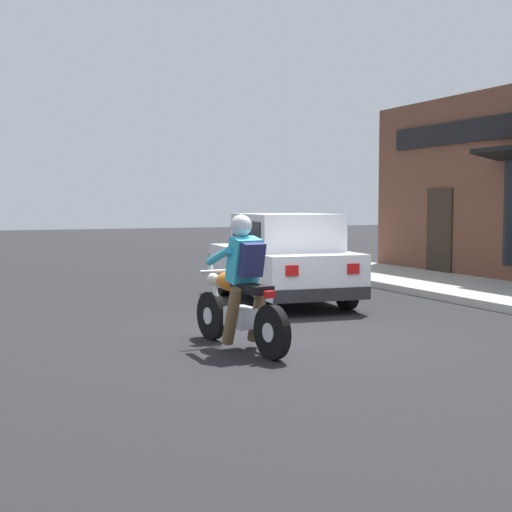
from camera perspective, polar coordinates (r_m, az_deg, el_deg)
name	(u,v)px	position (r m, az deg, el deg)	size (l,w,h in m)	color
ground_plane	(307,335)	(9.60, 4.14, -6.29)	(80.00, 80.00, 0.00)	black
sidewalk_curb	(458,287)	(14.87, 15.88, -2.41)	(2.60, 22.00, 0.14)	#ADAAA3
motorcycle_with_rider	(241,293)	(8.54, -1.24, -3.00)	(0.66, 2.01, 1.62)	black
car_hatchback	(282,259)	(12.58, 2.11, -0.26)	(2.01, 3.92, 1.57)	black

